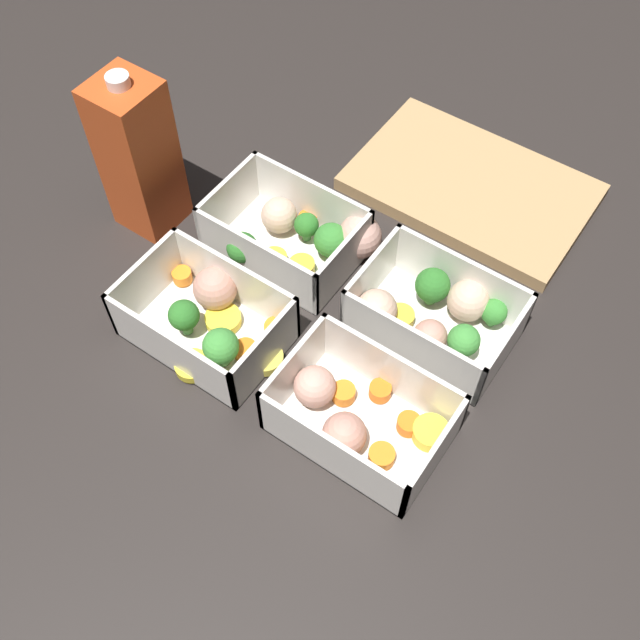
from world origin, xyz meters
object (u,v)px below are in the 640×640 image
at_px(container_near_left, 211,319).
at_px(container_near_right, 355,415).
at_px(juice_carton, 138,157).
at_px(container_far_left, 302,237).
at_px(container_far_right, 434,313).

height_order(container_near_left, container_near_right, same).
bearing_deg(juice_carton, container_near_right, -15.40).
relative_size(container_near_right, juice_carton, 0.81).
bearing_deg(container_near_right, juice_carton, 164.60).
distance_m(container_near_left, container_near_right, 0.18).
bearing_deg(juice_carton, container_far_left, 17.72).
distance_m(container_near_left, container_far_right, 0.23).
relative_size(container_near_right, container_far_left, 0.89).
distance_m(container_far_left, container_far_right, 0.18).
bearing_deg(juice_carton, container_far_right, 8.08).
bearing_deg(container_near_right, container_far_right, 88.45).
height_order(container_far_left, container_far_right, same).
distance_m(container_far_right, juice_carton, 0.36).
bearing_deg(container_far_right, container_near_left, -143.75).
bearing_deg(juice_carton, container_near_left, -28.42).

